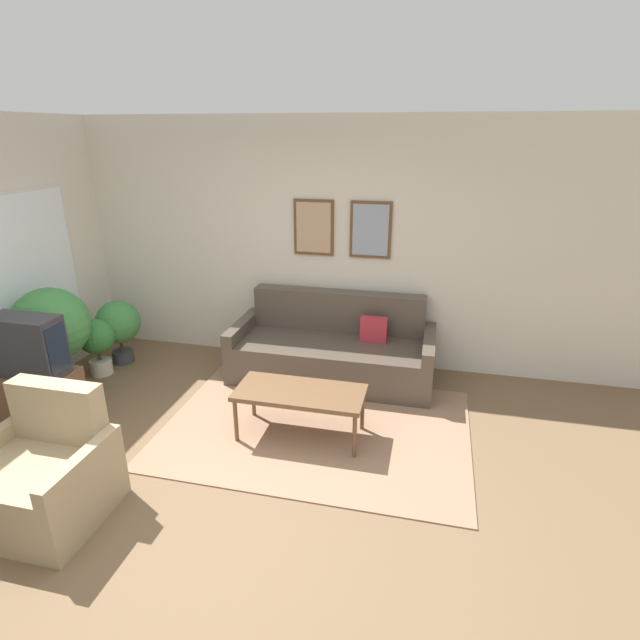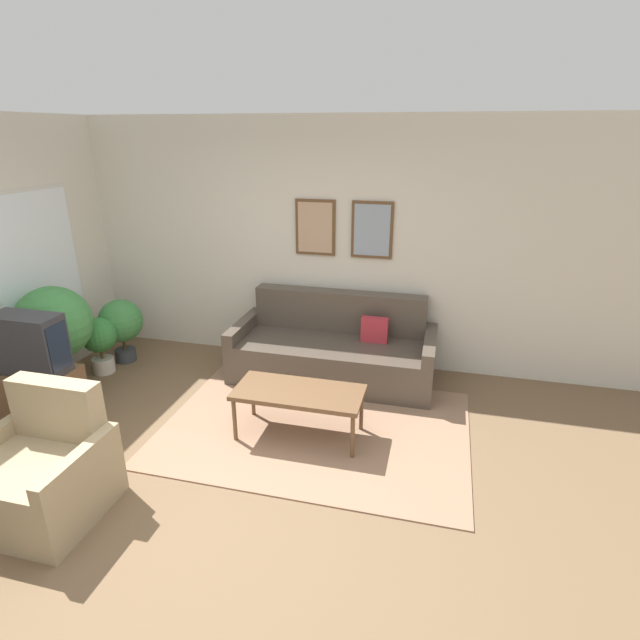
{
  "view_description": "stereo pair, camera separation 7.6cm",
  "coord_description": "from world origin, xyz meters",
  "px_view_note": "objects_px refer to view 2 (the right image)",
  "views": [
    {
      "loc": [
        1.42,
        -2.67,
        2.53
      ],
      "look_at": [
        0.41,
        1.63,
        0.85
      ],
      "focal_mm": 28.0,
      "sensor_mm": 36.0,
      "label": 1
    },
    {
      "loc": [
        1.5,
        -2.65,
        2.53
      ],
      "look_at": [
        0.41,
        1.63,
        0.85
      ],
      "focal_mm": 28.0,
      "sensor_mm": 36.0,
      "label": 2
    }
  ],
  "objects_px": {
    "coffee_table": "(299,394)",
    "tv": "(29,344)",
    "potted_plant_tall": "(54,326)",
    "armchair": "(40,474)",
    "couch": "(334,351)"
  },
  "relations": [
    {
      "from": "tv",
      "to": "coffee_table",
      "type": "bearing_deg",
      "value": 9.34
    },
    {
      "from": "couch",
      "to": "armchair",
      "type": "height_order",
      "value": "armchair"
    },
    {
      "from": "couch",
      "to": "potted_plant_tall",
      "type": "relative_size",
      "value": 1.92
    },
    {
      "from": "coffee_table",
      "to": "armchair",
      "type": "bearing_deg",
      "value": -138.22
    },
    {
      "from": "tv",
      "to": "armchair",
      "type": "relative_size",
      "value": 0.7
    },
    {
      "from": "couch",
      "to": "armchair",
      "type": "distance_m",
      "value": 2.95
    },
    {
      "from": "tv",
      "to": "couch",
      "type": "bearing_deg",
      "value": 33.74
    },
    {
      "from": "coffee_table",
      "to": "tv",
      "type": "height_order",
      "value": "tv"
    },
    {
      "from": "coffee_table",
      "to": "potted_plant_tall",
      "type": "bearing_deg",
      "value": 175.63
    },
    {
      "from": "coffee_table",
      "to": "tv",
      "type": "relative_size",
      "value": 1.78
    },
    {
      "from": "coffee_table",
      "to": "couch",
      "type": "bearing_deg",
      "value": 88.07
    },
    {
      "from": "coffee_table",
      "to": "armchair",
      "type": "height_order",
      "value": "armchair"
    },
    {
      "from": "coffee_table",
      "to": "armchair",
      "type": "relative_size",
      "value": 1.24
    },
    {
      "from": "potted_plant_tall",
      "to": "couch",
      "type": "bearing_deg",
      "value": 20.85
    },
    {
      "from": "tv",
      "to": "potted_plant_tall",
      "type": "bearing_deg",
      "value": 114.13
    }
  ]
}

